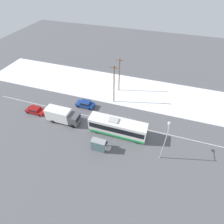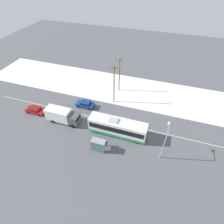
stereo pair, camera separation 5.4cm
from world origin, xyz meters
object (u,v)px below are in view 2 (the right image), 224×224
object	(u,v)px
bus_shelter	(98,145)
utility_pole_snowlot	(119,75)
parked_car_near_truck	(35,110)
utility_pole_roadside	(114,84)
box_truck	(62,115)
streetlamp	(165,140)
sedan_car	(85,104)
pedestrian_at_stop	(106,142)
city_bus	(117,127)

from	to	relation	value
bus_shelter	utility_pole_snowlot	distance (m)	19.16
parked_car_near_truck	utility_pole_roadside	world-z (taller)	utility_pole_roadside
box_truck	bus_shelter	xyz separation A→B (m)	(9.64, -4.56, -0.04)
box_truck	utility_pole_roadside	size ratio (longest dim) A/B	0.75
parked_car_near_truck	bus_shelter	xyz separation A→B (m)	(16.80, -5.08, 0.93)
box_truck	streetlamp	bearing A→B (deg)	-6.15
sedan_car	pedestrian_at_stop	distance (m)	12.14
box_truck	utility_pole_roadside	xyz separation A→B (m)	(8.11, 9.43, 3.19)
utility_pole_roadside	bus_shelter	bearing A→B (deg)	-83.76
box_truck	parked_car_near_truck	world-z (taller)	box_truck
parked_car_near_truck	utility_pole_snowlot	world-z (taller)	utility_pole_snowlot
bus_shelter	pedestrian_at_stop	bearing A→B (deg)	54.31
box_truck	pedestrian_at_stop	world-z (taller)	box_truck
city_bus	pedestrian_at_stop	distance (m)	3.77
utility_pole_roadside	sedan_car	bearing A→B (deg)	-147.01
box_truck	utility_pole_snowlot	xyz separation A→B (m)	(7.91, 14.30, 2.85)
pedestrian_at_stop	utility_pole_snowlot	world-z (taller)	utility_pole_snowlot
box_truck	sedan_car	bearing A→B (deg)	66.99
pedestrian_at_stop	utility_pole_snowlot	distance (m)	18.08
streetlamp	box_truck	bearing A→B (deg)	173.85
parked_car_near_truck	sedan_car	bearing A→B (deg)	28.59
city_bus	sedan_car	bearing A→B (deg)	149.48
utility_pole_roadside	utility_pole_snowlot	world-z (taller)	utility_pole_roadside
box_truck	bus_shelter	bearing A→B (deg)	-25.32
parked_car_near_truck	streetlamp	distance (m)	27.81
city_bus	bus_shelter	distance (m)	5.28
bus_shelter	streetlamp	distance (m)	11.22
sedan_car	streetlamp	size ratio (longest dim) A/B	0.62
city_bus	utility_pole_roadside	size ratio (longest dim) A/B	1.17
city_bus	utility_pole_snowlot	xyz separation A→B (m)	(-3.81, 14.00, 2.81)
city_bus	utility_pole_snowlot	distance (m)	14.78
utility_pole_snowlot	sedan_car	bearing A→B (deg)	-122.62
sedan_car	streetlamp	distance (m)	19.84
box_truck	parked_car_near_truck	size ratio (longest dim) A/B	1.65
box_truck	utility_pole_snowlot	world-z (taller)	utility_pole_snowlot
sedan_car	bus_shelter	world-z (taller)	bus_shelter
city_bus	pedestrian_at_stop	size ratio (longest dim) A/B	6.26
streetlamp	sedan_car	bearing A→B (deg)	156.01
city_bus	streetlamp	size ratio (longest dim) A/B	1.65
parked_car_near_truck	pedestrian_at_stop	size ratio (longest dim) A/B	2.42
utility_pole_snowlot	parked_car_near_truck	bearing A→B (deg)	-137.57
streetlamp	utility_pole_roadside	xyz separation A→B (m)	(-12.19, 11.62, 0.64)
streetlamp	city_bus	bearing A→B (deg)	163.88
pedestrian_at_stop	utility_pole_roadside	bearing A→B (deg)	101.07
pedestrian_at_stop	streetlamp	xyz separation A→B (m)	(9.70, 1.05, 3.18)
sedan_car	utility_pole_snowlot	xyz separation A→B (m)	(5.47, 8.54, 3.77)
streetlamp	utility_pole_snowlot	bearing A→B (deg)	126.92
parked_car_near_truck	bus_shelter	size ratio (longest dim) A/B	1.65
box_truck	utility_pole_snowlot	distance (m)	16.59
box_truck	utility_pole_snowlot	size ratio (longest dim) A/B	0.80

